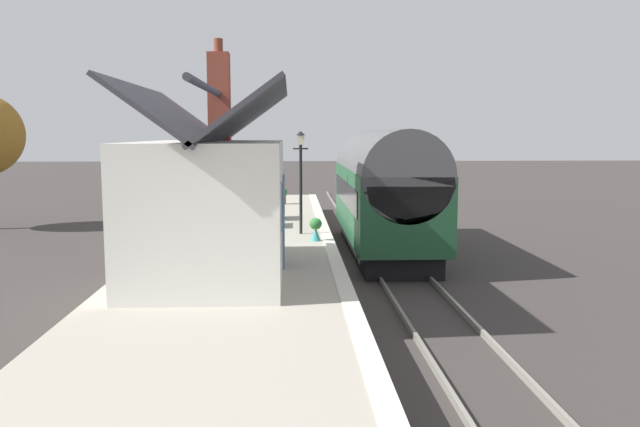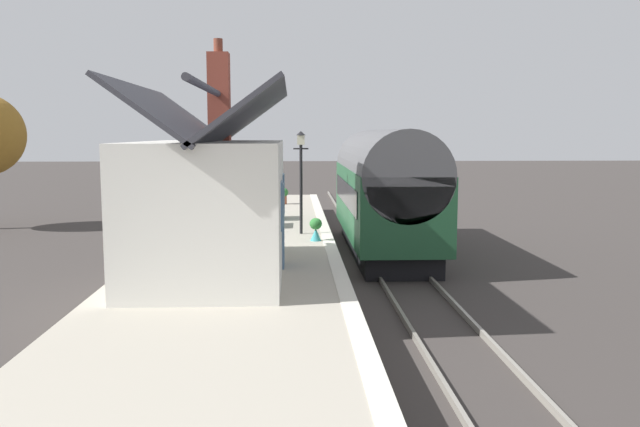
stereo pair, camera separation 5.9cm
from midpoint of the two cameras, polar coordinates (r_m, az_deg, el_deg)
The scene contains 14 objects.
ground_plane at distance 20.30m, azimuth 4.26°, elevation -4.95°, with size 160.00×160.00×0.00m, color #383330.
platform at distance 20.13m, azimuth -6.42°, elevation -3.84°, with size 32.00×5.50×0.85m, color #A39B8C.
platform_edge_coping at distance 20.03m, azimuth 0.92°, elevation -2.59°, with size 32.00×0.36×0.02m, color beige.
rail_near at distance 20.53m, azimuth 8.77°, elevation -4.68°, with size 52.00×0.08×0.14m, color gray.
rail_far at distance 20.30m, azimuth 4.77°, elevation -4.75°, with size 52.00×0.08×0.14m, color gray.
train at distance 22.97m, azimuth 5.69°, elevation 2.02°, with size 9.96×2.73×4.32m.
station_building at distance 15.75m, azimuth -9.33°, elevation 0.94°, with size 6.68×3.60×5.81m.
bench_by_lamp at distance 25.75m, azimuth -3.95°, elevation 0.58°, with size 1.41×0.46×0.88m.
bench_mid_platform at distance 23.67m, azimuth -4.85°, elevation 0.01°, with size 1.41×0.45×0.88m.
planter_edge_near at distance 31.14m, azimuth -3.17°, elevation 1.65°, with size 0.49×0.49×0.83m.
planter_bench_left at distance 20.46m, azimuth -0.29°, elevation -1.34°, with size 0.39×0.39×0.75m.
planter_edge_far at distance 26.67m, azimuth -8.58°, elevation 0.78°, with size 0.51×0.51×0.88m.
planter_corner_building at distance 24.05m, azimuth -7.95°, elevation 0.09°, with size 0.50×0.50×0.83m.
lamp_post_platform at distance 21.73m, azimuth -1.59°, elevation 4.53°, with size 0.32×0.50×3.42m.
Camera 2 is at (-19.72, 2.29, 4.19)m, focal length 36.74 mm.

